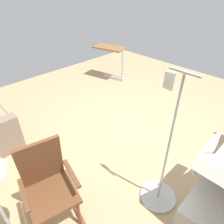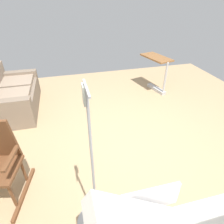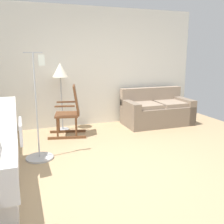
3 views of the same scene
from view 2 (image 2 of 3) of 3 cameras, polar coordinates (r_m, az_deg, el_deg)
The scene contains 4 objects.
ground_plane at distance 3.42m, azimuth 6.34°, elevation -8.54°, with size 6.68×6.68×0.00m, color tan.
couch at distance 4.59m, azimuth -26.98°, elevation 3.99°, with size 1.61×0.86×0.85m.
overbed_table at distance 5.01m, azimuth 13.10°, elevation 11.94°, with size 0.88×0.58×0.84m.
iv_pole at distance 2.33m, azimuth -4.77°, elevation -26.53°, with size 0.44×0.44×1.69m.
Camera 2 is at (-2.37, 1.01, 2.25)m, focal length 31.17 mm.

